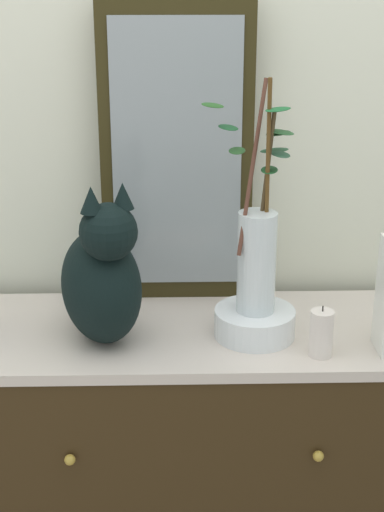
{
  "coord_description": "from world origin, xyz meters",
  "views": [
    {
      "loc": [
        -0.04,
        -1.61,
        1.7
      ],
      "look_at": [
        0.0,
        0.0,
        1.09
      ],
      "focal_mm": 54.18,
      "sensor_mm": 36.0,
      "label": 1
    }
  ],
  "objects_px": {
    "bowl_porcelain": "(255,323)",
    "mirror_leaning": "(177,155)",
    "cat_sitting": "(102,278)",
    "vase_glass_clear": "(257,250)",
    "sideboard": "(192,490)",
    "candle_pillar": "(321,333)"
  },
  "relations": [
    {
      "from": "bowl_porcelain",
      "to": "vase_glass_clear",
      "type": "relative_size",
      "value": 0.35
    },
    {
      "from": "candle_pillar",
      "to": "sideboard",
      "type": "bearing_deg",
      "value": 153.56
    },
    {
      "from": "sideboard",
      "to": "candle_pillar",
      "type": "bearing_deg",
      "value": -26.44
    },
    {
      "from": "mirror_leaning",
      "to": "sideboard",
      "type": "bearing_deg",
      "value": -80.53
    },
    {
      "from": "mirror_leaning",
      "to": "cat_sitting",
      "type": "bearing_deg",
      "value": -124.26
    },
    {
      "from": "cat_sitting",
      "to": "bowl_porcelain",
      "type": "relative_size",
      "value": 2.18
    },
    {
      "from": "mirror_leaning",
      "to": "bowl_porcelain",
      "type": "distance_m",
      "value": 0.44
    },
    {
      "from": "candle_pillar",
      "to": "cat_sitting",
      "type": "bearing_deg",
      "value": 170.04
    },
    {
      "from": "mirror_leaning",
      "to": "vase_glass_clear",
      "type": "relative_size",
      "value": 1.41
    },
    {
      "from": "sideboard",
      "to": "candle_pillar",
      "type": "xyz_separation_m",
      "value": [
        0.27,
        -0.14,
        0.51
      ]
    },
    {
      "from": "cat_sitting",
      "to": "candle_pillar",
      "type": "height_order",
      "value": "cat_sitting"
    },
    {
      "from": "mirror_leaning",
      "to": "cat_sitting",
      "type": "xyz_separation_m",
      "value": [
        -0.17,
        -0.24,
        -0.21
      ]
    },
    {
      "from": "cat_sitting",
      "to": "vase_glass_clear",
      "type": "relative_size",
      "value": 0.77
    },
    {
      "from": "cat_sitting",
      "to": "vase_glass_clear",
      "type": "height_order",
      "value": "vase_glass_clear"
    },
    {
      "from": "bowl_porcelain",
      "to": "mirror_leaning",
      "type": "bearing_deg",
      "value": 127.11
    },
    {
      "from": "sideboard",
      "to": "candle_pillar",
      "type": "distance_m",
      "value": 0.59
    },
    {
      "from": "sideboard",
      "to": "bowl_porcelain",
      "type": "relative_size",
      "value": 6.62
    },
    {
      "from": "vase_glass_clear",
      "to": "sideboard",
      "type": "bearing_deg",
      "value": 165.83
    },
    {
      "from": "bowl_porcelain",
      "to": "vase_glass_clear",
      "type": "height_order",
      "value": "vase_glass_clear"
    },
    {
      "from": "vase_glass_clear",
      "to": "candle_pillar",
      "type": "distance_m",
      "value": 0.23
    },
    {
      "from": "sideboard",
      "to": "mirror_leaning",
      "type": "bearing_deg",
      "value": 99.47
    },
    {
      "from": "sideboard",
      "to": "cat_sitting",
      "type": "distance_m",
      "value": 0.64
    }
  ]
}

